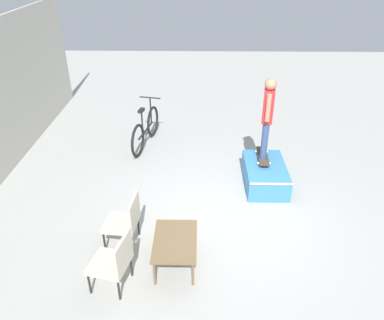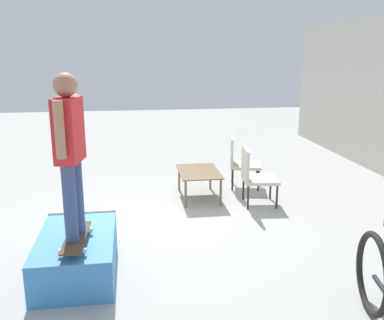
{
  "view_description": "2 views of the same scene",
  "coord_description": "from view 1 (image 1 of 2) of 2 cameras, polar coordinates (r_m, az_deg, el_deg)",
  "views": [
    {
      "loc": [
        -5.26,
        0.51,
        4.25
      ],
      "look_at": [
        0.6,
        0.62,
        0.86
      ],
      "focal_mm": 35.0,
      "sensor_mm": 36.0,
      "label": 1
    },
    {
      "loc": [
        5.48,
        -0.23,
        2.32
      ],
      "look_at": [
        0.11,
        0.55,
        0.94
      ],
      "focal_mm": 40.0,
      "sensor_mm": 36.0,
      "label": 2
    }
  ],
  "objects": [
    {
      "name": "bicycle",
      "position": [
        9.03,
        -7.07,
        4.62
      ],
      "size": [
        1.82,
        0.57,
        1.07
      ],
      "rotation": [
        0.0,
        0.0,
        -0.21
      ],
      "color": "black",
      "rests_on": "ground_plane"
    },
    {
      "name": "ground_plane",
      "position": [
        6.78,
        5.2,
        -8.89
      ],
      "size": [
        24.0,
        24.0,
        0.0
      ],
      "primitive_type": "plane",
      "color": "#A8A8A3"
    },
    {
      "name": "coffee_table",
      "position": [
        5.7,
        -2.59,
        -12.48
      ],
      "size": [
        0.95,
        0.65,
        0.45
      ],
      "color": "brown",
      "rests_on": "ground_plane"
    },
    {
      "name": "patio_chair_left",
      "position": [
        5.42,
        -11.68,
        -14.74
      ],
      "size": [
        0.62,
        0.62,
        0.89
      ],
      "rotation": [
        0.0,
        0.0,
        2.91
      ],
      "color": "black",
      "rests_on": "ground_plane"
    },
    {
      "name": "person_skater",
      "position": [
        7.33,
        11.45,
        7.11
      ],
      "size": [
        0.56,
        0.27,
        1.61
      ],
      "rotation": [
        0.0,
        0.0,
        -0.18
      ],
      "color": "#384C7A",
      "rests_on": "skateboard_on_ramp"
    },
    {
      "name": "patio_chair_right",
      "position": [
        6.06,
        -10.03,
        -8.91
      ],
      "size": [
        0.57,
        0.57,
        0.89
      ],
      "rotation": [
        0.0,
        0.0,
        3.04
      ],
      "color": "black",
      "rests_on": "ground_plane"
    },
    {
      "name": "skate_ramp_box",
      "position": [
        7.69,
        11.05,
        -2.21
      ],
      "size": [
        1.35,
        0.8,
        0.45
      ],
      "color": "#3D84C6",
      "rests_on": "ground_plane"
    },
    {
      "name": "skateboard_on_ramp",
      "position": [
        7.74,
        10.74,
        0.6
      ],
      "size": [
        0.79,
        0.28,
        0.07
      ],
      "rotation": [
        0.0,
        0.0,
        -0.04
      ],
      "color": "#473828",
      "rests_on": "skate_ramp_box"
    }
  ]
}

